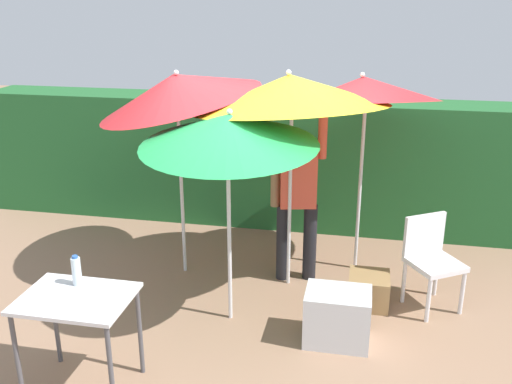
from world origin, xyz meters
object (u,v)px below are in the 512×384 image
object	(u,v)px
folding_table	(77,309)
crate_cardboard	(369,290)
umbrella_rainbow	(364,90)
umbrella_yellow	(229,130)
bottle_water	(76,271)
umbrella_navy	(290,92)
chair_plastic	(431,256)
umbrella_orange	(177,89)
cooler_box	(337,317)
person_vendor	(298,195)

from	to	relation	value
folding_table	crate_cardboard	bearing A→B (deg)	38.51
umbrella_rainbow	umbrella_yellow	distance (m)	1.65
folding_table	bottle_water	size ratio (longest dim) A/B	3.33
umbrella_rainbow	bottle_water	bearing A→B (deg)	-131.71
umbrella_navy	chair_plastic	distance (m)	2.04
umbrella_rainbow	umbrella_orange	xyz separation A→B (m)	(-1.78, -0.45, 0.03)
umbrella_orange	umbrella_rainbow	bearing A→B (deg)	14.02
umbrella_yellow	bottle_water	xyz separation A→B (m)	(-0.94, -1.01, -0.89)
cooler_box	folding_table	bearing A→B (deg)	-151.58
crate_cardboard	cooler_box	bearing A→B (deg)	-111.06
cooler_box	folding_table	distance (m)	2.15
umbrella_yellow	umbrella_orange	bearing A→B (deg)	131.83
umbrella_rainbow	bottle_water	distance (m)	3.20
umbrella_orange	crate_cardboard	world-z (taller)	umbrella_orange
person_vendor	crate_cardboard	bearing A→B (deg)	-27.96
umbrella_orange	chair_plastic	size ratio (longest dim) A/B	2.65
crate_cardboard	folding_table	world-z (taller)	folding_table
crate_cardboard	bottle_water	xyz separation A→B (m)	(-2.18, -1.51, 0.75)
person_vendor	bottle_water	size ratio (longest dim) A/B	7.83
umbrella_orange	umbrella_yellow	world-z (taller)	umbrella_orange
chair_plastic	crate_cardboard	bearing A→B (deg)	-168.55
umbrella_navy	bottle_water	distance (m)	2.47
umbrella_yellow	chair_plastic	distance (m)	2.29
umbrella_rainbow	cooler_box	size ratio (longest dim) A/B	4.08
umbrella_orange	umbrella_yellow	bearing A→B (deg)	-48.17
person_vendor	umbrella_yellow	bearing A→B (deg)	-118.19
crate_cardboard	folding_table	size ratio (longest dim) A/B	0.49
umbrella_rainbow	umbrella_navy	size ratio (longest dim) A/B	0.98
umbrella_rainbow	person_vendor	bearing A→B (deg)	-149.94
umbrella_navy	chair_plastic	xyz separation A→B (m)	(1.39, -0.15, -1.48)
folding_table	person_vendor	bearing A→B (deg)	57.06
umbrella_rainbow	umbrella_navy	xyz separation A→B (m)	(-0.67, -0.48, 0.04)
umbrella_yellow	cooler_box	world-z (taller)	umbrella_yellow
umbrella_rainbow	bottle_water	world-z (taller)	umbrella_rainbow
crate_cardboard	bottle_water	distance (m)	2.75
umbrella_orange	umbrella_navy	distance (m)	1.12
cooler_box	crate_cardboard	distance (m)	0.73
umbrella_orange	chair_plastic	xyz separation A→B (m)	(2.51, -0.19, -1.47)
chair_plastic	cooler_box	bearing A→B (deg)	-135.88
umbrella_rainbow	umbrella_yellow	world-z (taller)	umbrella_rainbow
umbrella_yellow	umbrella_rainbow	bearing A→B (deg)	49.19
bottle_water	crate_cardboard	bearing A→B (deg)	34.68
crate_cardboard	folding_table	distance (m)	2.75
person_vendor	bottle_water	world-z (taller)	person_vendor
umbrella_rainbow	crate_cardboard	world-z (taller)	umbrella_rainbow
umbrella_yellow	umbrella_navy	xyz separation A→B (m)	(0.40, 0.76, 0.21)
chair_plastic	folding_table	distance (m)	3.22
umbrella_rainbow	chair_plastic	xyz separation A→B (m)	(0.73, -0.63, -1.44)
umbrella_navy	umbrella_orange	bearing A→B (deg)	178.02
umbrella_rainbow	crate_cardboard	bearing A→B (deg)	-77.03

